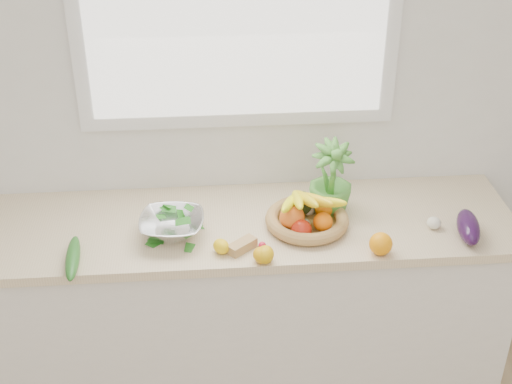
{
  "coord_description": "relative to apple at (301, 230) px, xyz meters",
  "views": [
    {
      "loc": [
        -0.15,
        -0.48,
        2.5
      ],
      "look_at": [
        0.05,
        1.93,
        1.05
      ],
      "focal_mm": 50.0,
      "sensor_mm": 36.0,
      "label": 1
    }
  ],
  "objects": [
    {
      "name": "garlic_b",
      "position": [
        0.05,
        0.17,
        -0.02
      ],
      "size": [
        0.07,
        0.07,
        0.04
      ],
      "primitive_type": "ellipsoid",
      "rotation": [
        0.0,
        0.0,
        0.39
      ],
      "color": "white",
      "rests_on": "countertop"
    },
    {
      "name": "radish",
      "position": [
        -0.16,
        -0.06,
        -0.03
      ],
      "size": [
        0.03,
        0.03,
        0.03
      ],
      "primitive_type": "sphere",
      "rotation": [
        0.0,
        0.0,
        0.03
      ],
      "color": "red",
      "rests_on": "countertop"
    },
    {
      "name": "potted_herb",
      "position": [
        0.14,
        0.19,
        0.11
      ],
      "size": [
        0.22,
        0.22,
        0.32
      ],
      "primitive_type": "imported",
      "rotation": [
        0.0,
        0.0,
        0.27
      ],
      "color": "#4B9335",
      "rests_on": "countertop"
    },
    {
      "name": "garlic_a",
      "position": [
        0.02,
        0.07,
        -0.02
      ],
      "size": [
        0.05,
        0.05,
        0.04
      ],
      "primitive_type": "ellipsoid",
      "rotation": [
        0.0,
        0.0,
        -0.1
      ],
      "color": "white",
      "rests_on": "countertop"
    },
    {
      "name": "orange_loose",
      "position": [
        0.29,
        -0.12,
        0.0
      ],
      "size": [
        0.12,
        0.12,
        0.09
      ],
      "primitive_type": "sphere",
      "rotation": [
        0.0,
        0.0,
        -0.41
      ],
      "color": "orange",
      "rests_on": "countertop"
    },
    {
      "name": "lemon_b",
      "position": [
        -0.15,
        -0.14,
        -0.01
      ],
      "size": [
        0.08,
        0.09,
        0.06
      ],
      "primitive_type": "ellipsoid",
      "rotation": [
        0.0,
        0.0,
        -0.2
      ],
      "color": "#D9A20B",
      "rests_on": "countertop"
    },
    {
      "name": "ginger",
      "position": [
        -0.24,
        -0.06,
        -0.02
      ],
      "size": [
        0.12,
        0.11,
        0.04
      ],
      "primitive_type": "cube",
      "rotation": [
        0.0,
        0.0,
        0.69
      ],
      "color": "tan",
      "rests_on": "countertop"
    },
    {
      "name": "apple",
      "position": [
        0.0,
        0.0,
        0.0
      ],
      "size": [
        0.11,
        0.11,
        0.08
      ],
      "primitive_type": "sphere",
      "rotation": [
        0.0,
        0.0,
        -0.43
      ],
      "color": "#B0200E",
      "rests_on": "countertop"
    },
    {
      "name": "eggplant",
      "position": [
        0.65,
        -0.04,
        0.0
      ],
      "size": [
        0.12,
        0.24,
        0.09
      ],
      "primitive_type": "ellipsoid",
      "rotation": [
        0.0,
        0.0,
        -0.17
      ],
      "color": "#280E34",
      "rests_on": "countertop"
    },
    {
      "name": "countertop",
      "position": [
        -0.22,
        0.14,
        -0.06
      ],
      "size": [
        2.24,
        0.62,
        0.04
      ],
      "primitive_type": "cube",
      "color": "beige",
      "rests_on": "counter_cabinet"
    },
    {
      "name": "back_wall",
      "position": [
        -0.22,
        0.44,
        0.41
      ],
      "size": [
        4.5,
        0.02,
        2.7
      ],
      "primitive_type": "cube",
      "color": "white",
      "rests_on": "ground"
    },
    {
      "name": "garlic_c",
      "position": [
        0.54,
        0.03,
        -0.02
      ],
      "size": [
        0.07,
        0.07,
        0.05
      ],
      "primitive_type": "ellipsoid",
      "rotation": [
        0.0,
        0.0,
        0.19
      ],
      "color": "silver",
      "rests_on": "countertop"
    },
    {
      "name": "counter_cabinet",
      "position": [
        -0.22,
        0.14,
        -0.51
      ],
      "size": [
        2.2,
        0.58,
        0.86
      ],
      "primitive_type": "cube",
      "color": "silver",
      "rests_on": "ground"
    },
    {
      "name": "lemon_a",
      "position": [
        -0.32,
        -0.07,
        -0.01
      ],
      "size": [
        0.09,
        0.09,
        0.06
      ],
      "primitive_type": "ellipsoid",
      "rotation": [
        0.0,
        0.0,
        0.59
      ],
      "color": "yellow",
      "rests_on": "countertop"
    },
    {
      "name": "cucumber",
      "position": [
        -0.87,
        -0.09,
        -0.02
      ],
      "size": [
        0.07,
        0.28,
        0.05
      ],
      "primitive_type": "ellipsoid",
      "rotation": [
        0.0,
        0.0,
        0.06
      ],
      "color": "#1D5C1B",
      "rests_on": "countertop"
    },
    {
      "name": "lemon_c",
      "position": [
        -0.17,
        -0.14,
        -0.01
      ],
      "size": [
        0.08,
        0.09,
        0.06
      ],
      "primitive_type": "ellipsoid",
      "rotation": [
        0.0,
        0.0,
        0.35
      ],
      "color": "#E6A00C",
      "rests_on": "countertop"
    },
    {
      "name": "fruit_basket",
      "position": [
        0.03,
        0.09,
        0.01
      ],
      "size": [
        0.42,
        0.42,
        0.18
      ],
      "color": "#A58649",
      "rests_on": "countertop"
    },
    {
      "name": "colander_with_spinach",
      "position": [
        -0.5,
        0.06,
        0.03
      ],
      "size": [
        0.28,
        0.28,
        0.13
      ],
      "color": "white",
      "rests_on": "countertop"
    }
  ]
}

